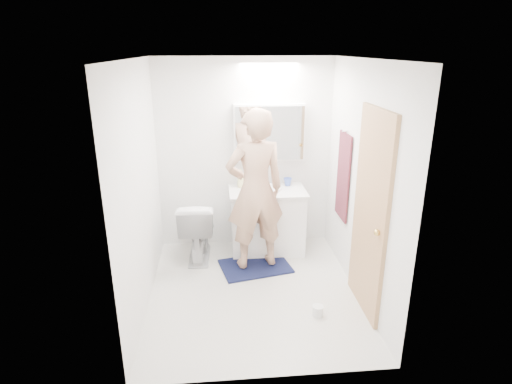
{
  "coord_description": "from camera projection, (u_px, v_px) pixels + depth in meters",
  "views": [
    {
      "loc": [
        -0.33,
        -3.89,
        2.5
      ],
      "look_at": [
        0.05,
        0.25,
        1.05
      ],
      "focal_mm": 29.28,
      "sensor_mm": 36.0,
      "label": 1
    }
  ],
  "objects": [
    {
      "name": "person",
      "position": [
        255.0,
        190.0,
        4.68
      ],
      "size": [
        0.76,
        0.58,
        1.85
      ],
      "primitive_type": "imported",
      "rotation": [
        0.0,
        0.0,
        3.36
      ],
      "color": "tan",
      "rests_on": "bath_rug"
    },
    {
      "name": "soap_bottle_b",
      "position": [
        252.0,
        179.0,
        5.29
      ],
      "size": [
        0.11,
        0.11,
        0.18
      ],
      "primitive_type": "imported",
      "rotation": [
        0.0,
        0.0,
        -0.85
      ],
      "color": "#5276B0",
      "rests_on": "countertop"
    },
    {
      "name": "toilet",
      "position": [
        198.0,
        229.0,
        5.13
      ],
      "size": [
        0.45,
        0.76,
        0.77
      ],
      "primitive_type": "imported",
      "rotation": [
        0.0,
        0.0,
        3.11
      ],
      "color": "white",
      "rests_on": "floor"
    },
    {
      "name": "wall_front",
      "position": [
        269.0,
        242.0,
        2.94
      ],
      "size": [
        2.5,
        0.0,
        2.5
      ],
      "primitive_type": "plane",
      "rotation": [
        -1.57,
        0.0,
        0.0
      ],
      "color": "white",
      "rests_on": "floor"
    },
    {
      "name": "door_knob",
      "position": [
        377.0,
        233.0,
        3.68
      ],
      "size": [
        0.06,
        0.06,
        0.06
      ],
      "primitive_type": "sphere",
      "color": "gold",
      "rests_on": "door"
    },
    {
      "name": "ceiling",
      "position": [
        253.0,
        59.0,
        3.72
      ],
      "size": [
        2.5,
        2.5,
        0.0
      ],
      "primitive_type": "plane",
      "rotation": [
        3.14,
        0.0,
        0.0
      ],
      "color": "white",
      "rests_on": "floor"
    },
    {
      "name": "towel_hook",
      "position": [
        345.0,
        131.0,
        4.59
      ],
      "size": [
        0.07,
        0.02,
        0.02
      ],
      "primitive_type": "cylinder",
      "rotation": [
        0.0,
        1.57,
        0.0
      ],
      "color": "silver",
      "rests_on": "wall_right"
    },
    {
      "name": "toilet_paper_roll",
      "position": [
        318.0,
        310.0,
        4.1
      ],
      "size": [
        0.11,
        0.11,
        0.1
      ],
      "primitive_type": "cylinder",
      "color": "white",
      "rests_on": "floor"
    },
    {
      "name": "soap_bottle_a",
      "position": [
        241.0,
        178.0,
        5.24
      ],
      "size": [
        0.1,
        0.1,
        0.24
      ],
      "primitive_type": "imported",
      "rotation": [
        0.0,
        0.0,
        0.12
      ],
      "color": "#EBE898",
      "rests_on": "countertop"
    },
    {
      "name": "towel",
      "position": [
        343.0,
        177.0,
        4.76
      ],
      "size": [
        0.02,
        0.42,
        1.0
      ],
      "primitive_type": "cube",
      "color": "#1A1239",
      "rests_on": "wall_right"
    },
    {
      "name": "medicine_cabinet",
      "position": [
        269.0,
        132.0,
        5.15
      ],
      "size": [
        0.88,
        0.14,
        0.7
      ],
      "primitive_type": "cube",
      "color": "white",
      "rests_on": "wall_back"
    },
    {
      "name": "sink_basin",
      "position": [
        267.0,
        188.0,
        5.19
      ],
      "size": [
        0.36,
        0.36,
        0.03
      ],
      "primitive_type": "cylinder",
      "color": "white",
      "rests_on": "countertop"
    },
    {
      "name": "wall_left",
      "position": [
        140.0,
        189.0,
        4.02
      ],
      "size": [
        0.0,
        2.5,
        2.5
      ],
      "primitive_type": "plane",
      "rotation": [
        1.57,
        0.0,
        1.57
      ],
      "color": "white",
      "rests_on": "floor"
    },
    {
      "name": "mirror_panel",
      "position": [
        270.0,
        134.0,
        5.08
      ],
      "size": [
        0.84,
        0.01,
        0.66
      ],
      "primitive_type": "cube",
      "color": "silver",
      "rests_on": "medicine_cabinet"
    },
    {
      "name": "toothbrush_cup",
      "position": [
        288.0,
        182.0,
        5.33
      ],
      "size": [
        0.14,
        0.14,
        0.1
      ],
      "primitive_type": "imported",
      "rotation": [
        0.0,
        0.0,
        0.42
      ],
      "color": "#4464CD",
      "rests_on": "countertop"
    },
    {
      "name": "vanity_cabinet",
      "position": [
        267.0,
        222.0,
        5.31
      ],
      "size": [
        0.9,
        0.55,
        0.78
      ],
      "primitive_type": "cube",
      "color": "white",
      "rests_on": "floor"
    },
    {
      "name": "bath_rug",
      "position": [
        255.0,
        266.0,
        5.0
      ],
      "size": [
        0.9,
        0.71,
        0.02
      ],
      "primitive_type": "cube",
      "rotation": [
        0.0,
        0.0,
        0.22
      ],
      "color": "#121B3A",
      "rests_on": "floor"
    },
    {
      "name": "countertop",
      "position": [
        267.0,
        192.0,
        5.18
      ],
      "size": [
        0.95,
        0.58,
        0.04
      ],
      "primitive_type": "cube",
      "color": "silver",
      "rests_on": "vanity_cabinet"
    },
    {
      "name": "door",
      "position": [
        370.0,
        214.0,
        3.95
      ],
      "size": [
        0.04,
        0.8,
        2.0
      ],
      "primitive_type": "cube",
      "color": "tan",
      "rests_on": "wall_right"
    },
    {
      "name": "floor",
      "position": [
        254.0,
        291.0,
        4.51
      ],
      "size": [
        2.5,
        2.5,
        0.0
      ],
      "primitive_type": "plane",
      "color": "silver",
      "rests_on": "ground"
    },
    {
      "name": "faucet",
      "position": [
        265.0,
        179.0,
        5.35
      ],
      "size": [
        0.02,
        0.02,
        0.16
      ],
      "primitive_type": "cylinder",
      "color": "white",
      "rests_on": "countertop"
    },
    {
      "name": "wall_right",
      "position": [
        362.0,
        183.0,
        4.21
      ],
      "size": [
        0.0,
        2.5,
        2.5
      ],
      "primitive_type": "plane",
      "rotation": [
        1.57,
        0.0,
        -1.57
      ],
      "color": "white",
      "rests_on": "floor"
    },
    {
      "name": "wall_back",
      "position": [
        245.0,
        155.0,
        5.29
      ],
      "size": [
        2.5,
        0.0,
        2.5
      ],
      "primitive_type": "plane",
      "rotation": [
        1.57,
        0.0,
        0.0
      ],
      "color": "white",
      "rests_on": "floor"
    }
  ]
}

